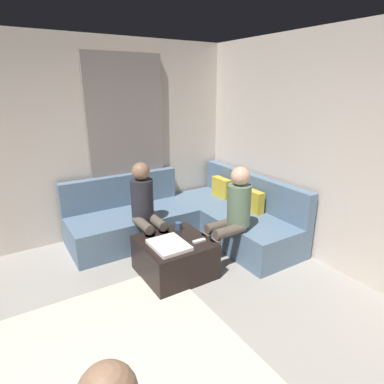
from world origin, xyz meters
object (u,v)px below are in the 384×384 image
(coffee_mug, at_px, (178,226))
(game_remote, at_px, (199,241))
(sectional_couch, at_px, (190,218))
(person_on_couch_side, at_px, (146,207))
(ottoman, at_px, (174,257))
(person_on_couch_back, at_px, (232,213))

(coffee_mug, relative_size, game_remote, 0.63)
(sectional_couch, bearing_deg, person_on_couch_side, -78.63)
(ottoman, relative_size, coffee_mug, 8.00)
(person_on_couch_back, bearing_deg, coffee_mug, 55.18)
(sectional_couch, bearing_deg, person_on_couch_back, 3.65)
(sectional_couch, height_order, ottoman, sectional_couch)
(ottoman, bearing_deg, sectional_couch, 137.69)
(game_remote, height_order, person_on_couch_back, person_on_couch_back)
(ottoman, xyz_separation_m, coffee_mug, (-0.22, 0.18, 0.26))
(ottoman, bearing_deg, person_on_couch_back, 78.30)
(sectional_couch, distance_m, person_on_couch_side, 0.84)
(coffee_mug, relative_size, person_on_couch_side, 0.08)
(sectional_couch, relative_size, person_on_couch_back, 2.12)
(game_remote, distance_m, person_on_couch_back, 0.54)
(sectional_couch, xyz_separation_m, ottoman, (0.72, -0.65, -0.07))
(sectional_couch, xyz_separation_m, person_on_couch_side, (0.15, -0.73, 0.38))
(game_remote, bearing_deg, person_on_couch_side, -157.96)
(ottoman, distance_m, coffee_mug, 0.38)
(sectional_couch, relative_size, person_on_couch_side, 2.12)
(ottoman, xyz_separation_m, game_remote, (0.18, 0.22, 0.22))
(coffee_mug, distance_m, person_on_couch_back, 0.67)
(sectional_couch, relative_size, game_remote, 17.00)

